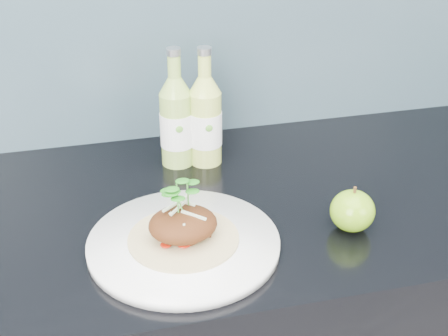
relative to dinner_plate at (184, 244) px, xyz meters
The scene contains 5 objects.
dinner_plate is the anchor object (origin of this frame).
pork_taco 0.04m from the dinner_plate, 93.58° to the left, with size 0.17×0.17×0.10m.
green_apple 0.28m from the dinner_plate, ahead, with size 0.09×0.09×0.08m.
cider_bottle_left 0.30m from the dinner_plate, 81.48° to the left, with size 0.07×0.07×0.23m.
cider_bottle_right 0.30m from the dinner_plate, 70.46° to the left, with size 0.08×0.08×0.23m.
Camera 1 is at (-0.22, 0.78, 1.48)m, focal length 50.00 mm.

